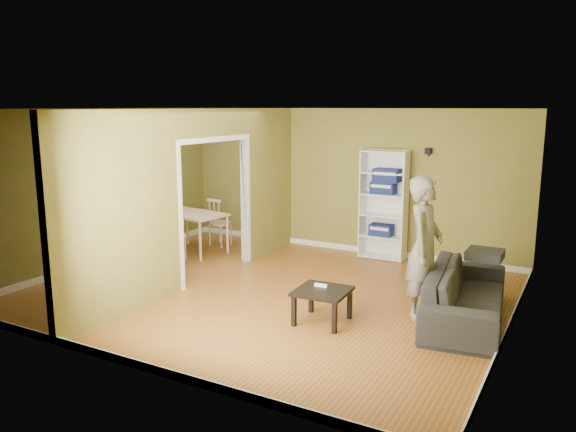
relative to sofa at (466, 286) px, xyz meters
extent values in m
plane|color=#9A5829|center=(-2.70, -0.27, -0.43)|extent=(6.50, 6.50, 0.00)
plane|color=white|center=(-2.70, -0.27, 2.17)|extent=(6.50, 6.50, 0.00)
plane|color=olive|center=(-2.70, 2.48, 0.87)|extent=(6.50, 0.00, 6.50)
plane|color=olive|center=(-2.70, -3.02, 0.87)|extent=(6.50, 0.00, 6.50)
plane|color=olive|center=(-5.95, -0.27, 0.87)|extent=(0.00, 5.50, 5.50)
plane|color=olive|center=(0.55, -0.27, 0.87)|extent=(0.00, 5.50, 5.50)
cube|color=black|center=(-1.20, 2.42, 1.47)|extent=(0.10, 0.10, 0.10)
imported|color=#262629|center=(0.00, 0.00, 0.00)|extent=(2.35, 1.23, 0.86)
imported|color=slate|center=(-0.50, -0.17, 0.63)|extent=(0.77, 0.60, 2.11)
cube|color=white|center=(-2.29, 2.28, 0.52)|extent=(0.02, 0.35, 1.90)
cube|color=white|center=(-1.51, 2.28, 0.52)|extent=(0.02, 0.35, 1.90)
cube|color=white|center=(-1.90, 2.45, 0.52)|extent=(0.80, 0.02, 1.90)
cube|color=white|center=(-1.90, 2.28, -0.41)|extent=(0.76, 0.35, 0.02)
cube|color=white|center=(-1.90, 2.28, -0.04)|extent=(0.76, 0.35, 0.02)
cube|color=white|center=(-1.90, 2.28, 0.33)|extent=(0.76, 0.35, 0.02)
cube|color=white|center=(-1.90, 2.28, 0.71)|extent=(0.76, 0.35, 0.02)
cube|color=white|center=(-1.90, 2.28, 1.08)|extent=(0.76, 0.35, 0.02)
cube|color=white|center=(-1.90, 2.28, 1.45)|extent=(0.76, 0.35, 0.02)
cube|color=navy|center=(-1.92, 2.28, 0.07)|extent=(0.39, 0.26, 0.20)
cube|color=navy|center=(-1.91, 2.28, 0.82)|extent=(0.41, 0.27, 0.21)
cube|color=#304E81|center=(-1.86, 2.28, 1.06)|extent=(0.45, 0.29, 0.23)
cube|color=black|center=(-1.53, -0.96, -0.03)|extent=(0.63, 0.63, 0.04)
cube|color=black|center=(-1.79, -1.22, -0.24)|extent=(0.05, 0.05, 0.38)
cube|color=black|center=(-1.26, -1.22, -0.24)|extent=(0.05, 0.05, 0.38)
cube|color=black|center=(-1.79, -0.70, -0.24)|extent=(0.05, 0.05, 0.38)
cube|color=black|center=(-1.26, -0.70, -0.24)|extent=(0.05, 0.05, 0.38)
cube|color=white|center=(-1.59, -0.86, 0.01)|extent=(0.17, 0.04, 0.03)
cube|color=#DDB089|center=(-5.06, 0.98, 0.28)|extent=(1.17, 0.78, 0.04)
cylinder|color=#DDB089|center=(-5.59, 0.64, -0.08)|extent=(0.05, 0.05, 0.69)
cylinder|color=#DDB089|center=(-4.52, 0.64, -0.08)|extent=(0.05, 0.05, 0.69)
cylinder|color=#DDB089|center=(-5.59, 1.32, -0.08)|extent=(0.05, 0.05, 0.69)
cylinder|color=#DDB089|center=(-4.52, 1.32, -0.08)|extent=(0.05, 0.05, 0.69)
camera|label=1|loc=(1.28, -6.93, 2.21)|focal=35.00mm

